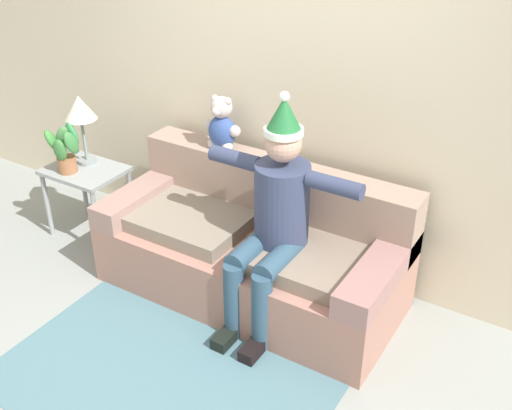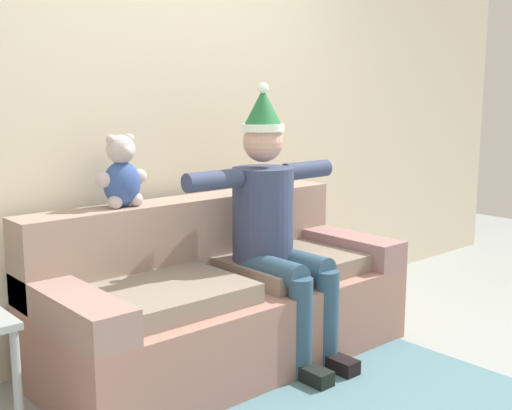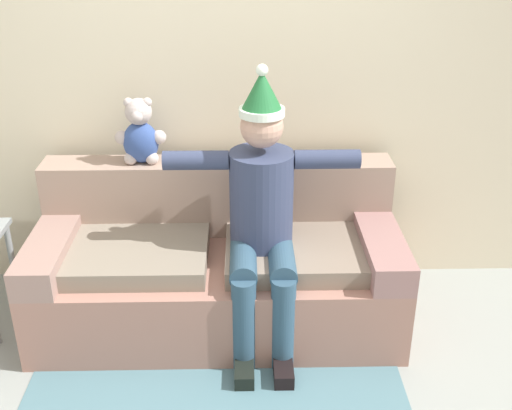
# 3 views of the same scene
# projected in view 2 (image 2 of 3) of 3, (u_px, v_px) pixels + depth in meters

# --- Properties ---
(back_wall) EXTENTS (7.00, 0.10, 2.70)m
(back_wall) POSITION_uv_depth(u_px,v_px,m) (163.00, 110.00, 3.70)
(back_wall) COLOR beige
(back_wall) RESTS_ON ground_plane
(couch) EXTENTS (2.02, 0.90, 0.86)m
(couch) POSITION_uv_depth(u_px,v_px,m) (220.00, 299.00, 3.49)
(couch) COLOR #A27365
(couch) RESTS_ON ground_plane
(person_seated) EXTENTS (1.02, 0.77, 1.50)m
(person_seated) POSITION_uv_depth(u_px,v_px,m) (274.00, 222.00, 3.45)
(person_seated) COLOR #353F5F
(person_seated) RESTS_ON ground_plane
(teddy_bear) EXTENTS (0.29, 0.17, 0.38)m
(teddy_bear) POSITION_uv_depth(u_px,v_px,m) (122.00, 174.00, 3.29)
(teddy_bear) COLOR #355096
(teddy_bear) RESTS_ON couch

